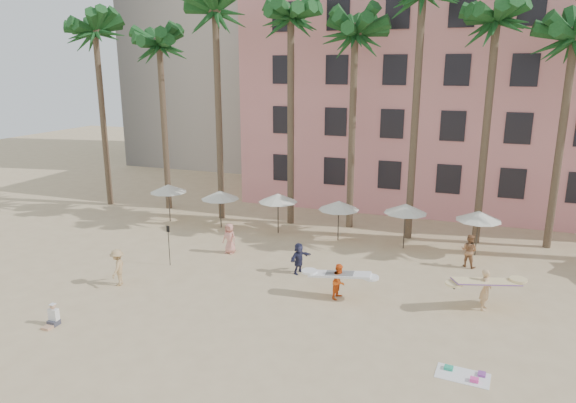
{
  "coord_description": "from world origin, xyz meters",
  "views": [
    {
      "loc": [
        6.3,
        -16.84,
        10.36
      ],
      "look_at": [
        -1.94,
        6.0,
        4.0
      ],
      "focal_mm": 32.0,
      "sensor_mm": 36.0,
      "label": 1
    }
  ],
  "objects": [
    {
      "name": "beachgoers",
      "position": [
        -3.02,
        6.52,
        0.88
      ],
      "size": [
        17.14,
        9.49,
        1.83
      ],
      "color": "#2B2D4C",
      "rests_on": "ground"
    },
    {
      "name": "pink_hotel",
      "position": [
        7.0,
        26.0,
        8.0
      ],
      "size": [
        35.0,
        14.0,
        16.0
      ],
      "primitive_type": "cube",
      "color": "pink",
      "rests_on": "ground"
    },
    {
      "name": "carrier_white",
      "position": [
        1.09,
        4.58,
        0.9
      ],
      "size": [
        2.9,
        1.0,
        1.66
      ],
      "color": "orange",
      "rests_on": "ground"
    },
    {
      "name": "beach_towel",
      "position": [
        6.74,
        -0.03,
        0.03
      ],
      "size": [
        1.88,
        1.15,
        0.14
      ],
      "color": "white",
      "rests_on": "ground"
    },
    {
      "name": "palm_row",
      "position": [
        0.51,
        15.0,
        12.97
      ],
      "size": [
        44.4,
        5.4,
        16.3
      ],
      "color": "brown",
      "rests_on": "ground"
    },
    {
      "name": "umbrella_row",
      "position": [
        -3.0,
        12.5,
        2.33
      ],
      "size": [
        22.5,
        2.7,
        2.73
      ],
      "color": "#332B23",
      "rests_on": "ground"
    },
    {
      "name": "ground",
      "position": [
        0.0,
        0.0,
        0.0
      ],
      "size": [
        120.0,
        120.0,
        0.0
      ],
      "primitive_type": "plane",
      "color": "#D1B789",
      "rests_on": "ground"
    },
    {
      "name": "paddle",
      "position": [
        -8.52,
        5.41,
        1.41
      ],
      "size": [
        0.18,
        0.04,
        2.23
      ],
      "color": "black",
      "rests_on": "ground"
    },
    {
      "name": "carrier_yellow",
      "position": [
        7.41,
        5.6,
        1.04
      ],
      "size": [
        3.0,
        2.09,
        1.87
      ],
      "color": "tan",
      "rests_on": "ground"
    },
    {
      "name": "seated_man",
      "position": [
        -9.4,
        -2.01,
        0.32
      ],
      "size": [
        0.41,
        0.71,
        0.93
      ],
      "color": "#3F3F4C",
      "rests_on": "ground"
    }
  ]
}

